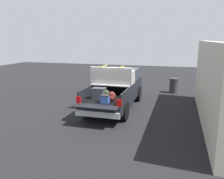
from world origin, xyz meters
name	(u,v)px	position (x,y,z in m)	size (l,w,h in m)	color
ground_plane	(115,108)	(0.00, 0.00, 0.00)	(40.00, 40.00, 0.00)	black
pickup_truck	(117,88)	(0.36, 0.00, 0.97)	(6.05, 2.06, 2.23)	black
building_facade	(208,83)	(-0.88, -4.31, 1.71)	(8.81, 0.36, 3.43)	beige
trash_can	(174,86)	(4.40, -2.83, 0.50)	(0.60, 0.60, 0.98)	#2D2D33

